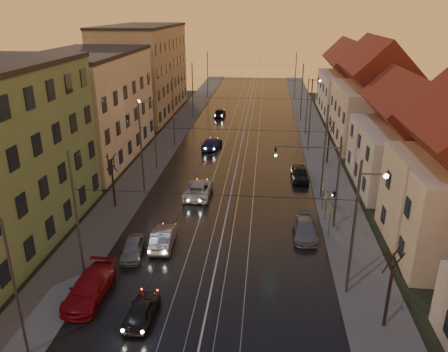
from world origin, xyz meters
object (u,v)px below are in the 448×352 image
(driving_car_4, at_px, (220,113))
(driving_car_1, at_px, (163,237))
(street_lamp_3, at_px, (310,101))
(driving_car_2, at_px, (198,189))
(driving_car_0, at_px, (142,310))
(parked_left_3, at_px, (133,248))
(street_lamp_2, at_px, (152,128))
(driving_car_3, at_px, (212,143))
(traffic_light_mast, at_px, (325,175))
(street_lamp_1, at_px, (360,218))
(parked_left_2, at_px, (89,288))
(parked_right_1, at_px, (305,229))
(street_lamp_0, at_px, (6,276))
(parked_right_2, at_px, (300,174))

(driving_car_4, bearing_deg, driving_car_1, 91.92)
(street_lamp_3, height_order, driving_car_1, street_lamp_3)
(driving_car_2, distance_m, driving_car_4, 32.78)
(driving_car_0, distance_m, parked_left_3, 7.22)
(street_lamp_2, relative_size, driving_car_3, 1.68)
(traffic_light_mast, height_order, driving_car_3, traffic_light_mast)
(street_lamp_1, bearing_deg, parked_left_2, -169.72)
(traffic_light_mast, xyz_separation_m, driving_car_3, (-11.65, 20.61, -3.91))
(driving_car_1, height_order, parked_left_3, driving_car_1)
(traffic_light_mast, xyz_separation_m, driving_car_0, (-11.64, -12.65, -3.96))
(parked_right_1, bearing_deg, street_lamp_3, 85.59)
(street_lamp_0, distance_m, driving_car_2, 22.52)
(street_lamp_0, bearing_deg, parked_left_2, 71.43)
(driving_car_1, xyz_separation_m, parked_right_2, (11.19, 14.64, 0.01))
(traffic_light_mast, distance_m, parked_right_2, 11.14)
(traffic_light_mast, height_order, driving_car_0, traffic_light_mast)
(driving_car_1, height_order, driving_car_4, driving_car_1)
(street_lamp_0, distance_m, street_lamp_3, 47.62)
(traffic_light_mast, distance_m, parked_left_2, 19.33)
(street_lamp_2, height_order, driving_car_0, street_lamp_2)
(driving_car_1, distance_m, driving_car_2, 9.64)
(parked_left_2, xyz_separation_m, parked_left_3, (1.22, 5.10, -0.12))
(driving_car_2, relative_size, parked_left_2, 1.03)
(street_lamp_2, height_order, driving_car_1, street_lamp_2)
(driving_car_1, distance_m, parked_left_2, 7.43)
(street_lamp_0, bearing_deg, driving_car_4, 85.10)
(driving_car_1, bearing_deg, driving_car_4, -93.26)
(street_lamp_3, xyz_separation_m, driving_car_0, (-12.75, -40.65, -4.25))
(street_lamp_1, bearing_deg, parked_right_2, 96.88)
(street_lamp_2, bearing_deg, driving_car_1, -73.55)
(street_lamp_2, distance_m, parked_right_2, 16.60)
(street_lamp_2, height_order, street_lamp_3, same)
(driving_car_0, bearing_deg, street_lamp_2, -75.78)
(driving_car_1, xyz_separation_m, parked_left_3, (-1.90, -1.64, -0.10))
(street_lamp_1, height_order, driving_car_3, street_lamp_1)
(street_lamp_3, height_order, driving_car_2, street_lamp_3)
(street_lamp_0, relative_size, parked_left_3, 2.20)
(traffic_light_mast, bearing_deg, parked_right_1, -130.39)
(street_lamp_3, height_order, traffic_light_mast, street_lamp_3)
(street_lamp_0, xyz_separation_m, parked_right_2, (15.99, 26.38, -4.16))
(street_lamp_0, height_order, street_lamp_3, same)
(street_lamp_3, distance_m, parked_right_2, 18.24)
(driving_car_0, bearing_deg, street_lamp_3, -105.68)
(street_lamp_2, height_order, parked_right_1, street_lamp_2)
(driving_car_0, bearing_deg, parked_left_3, -67.54)
(parked_left_3, bearing_deg, traffic_light_mast, 15.22)
(driving_car_2, distance_m, parked_right_1, 11.90)
(driving_car_3, xyz_separation_m, parked_right_2, (10.54, -10.22, 0.03))
(street_lamp_0, bearing_deg, street_lamp_1, 23.72)
(street_lamp_3, relative_size, driving_car_4, 1.97)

